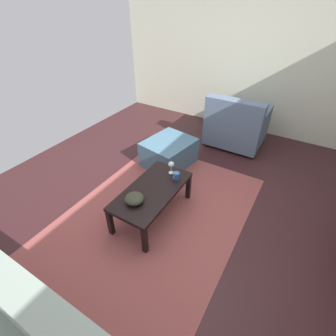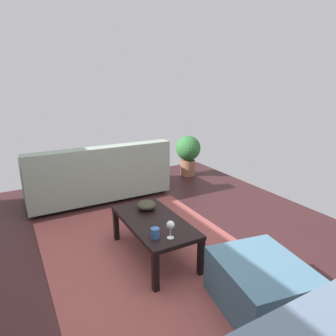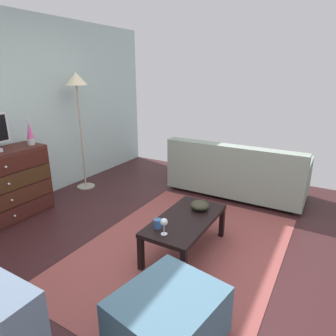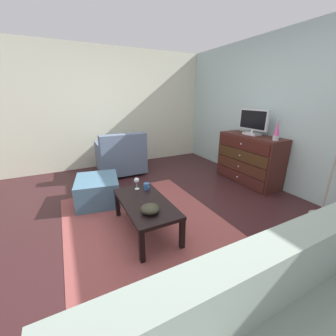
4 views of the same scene
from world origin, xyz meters
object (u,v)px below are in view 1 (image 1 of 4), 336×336
coffee_table (152,193)px  wine_glass (171,165)px  bowl_decorative (134,199)px  armchair (236,125)px  ottoman (169,152)px  mug (176,176)px

coffee_table → wine_glass: size_ratio=6.35×
bowl_decorative → armchair: (-2.33, 0.31, -0.08)m
bowl_decorative → armchair: size_ratio=0.22×
armchair → ottoman: (1.06, -0.66, -0.16)m
wine_glass → armchair: (-1.70, 0.24, -0.15)m
mug → bowl_decorative: size_ratio=0.57×
bowl_decorative → ottoman: bearing=-164.8°
mug → bowl_decorative: bearing=-18.0°
armchair → ottoman: armchair is taller
coffee_table → armchair: size_ratio=1.12×
armchair → ottoman: bearing=-31.7°
bowl_decorative → armchair: armchair is taller
wine_glass → mug: size_ratio=1.38×
wine_glass → bowl_decorative: 0.63m
armchair → coffee_table: bearing=-7.5°
wine_glass → ottoman: wine_glass is taller
coffee_table → mug: size_ratio=8.75×
coffee_table → mug: (-0.30, 0.14, 0.09)m
mug → bowl_decorative: bowl_decorative is taller
mug → armchair: 1.78m
wine_glass → bowl_decorative: size_ratio=0.79×
bowl_decorative → ottoman: size_ratio=0.29×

